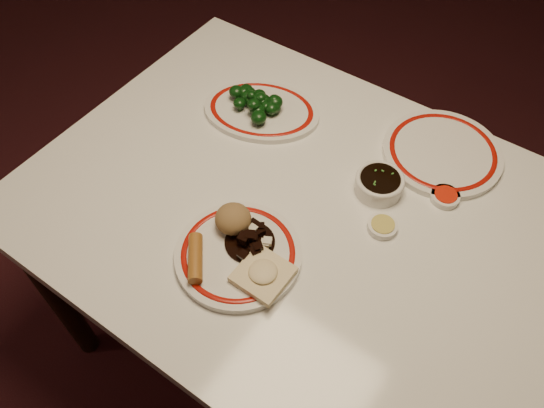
{
  "coord_description": "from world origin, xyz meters",
  "views": [
    {
      "loc": [
        0.35,
        -0.61,
        1.68
      ],
      "look_at": [
        -0.03,
        -0.06,
        0.8
      ],
      "focal_mm": 35.0,
      "sensor_mm": 36.0,
      "label": 1
    }
  ],
  "objects": [
    {
      "name": "ground",
      "position": [
        0.0,
        0.0,
        0.0
      ],
      "size": [
        7.0,
        7.0,
        0.0
      ],
      "primitive_type": "plane",
      "color": "black",
      "rests_on": "ground"
    },
    {
      "name": "soy_bowl",
      "position": [
        0.12,
        0.14,
        0.77
      ],
      "size": [
        0.11,
        0.11,
        0.04
      ],
      "color": "white",
      "rests_on": "dining_table"
    },
    {
      "name": "mustard_dish",
      "position": [
        0.18,
        0.05,
        0.76
      ],
      "size": [
        0.06,
        0.06,
        0.02
      ],
      "color": "white",
      "rests_on": "dining_table"
    },
    {
      "name": "fried_wonton",
      "position": [
        0.04,
        -0.2,
        0.78
      ],
      "size": [
        0.1,
        0.1,
        0.03
      ],
      "color": "beige",
      "rests_on": "main_plate"
    },
    {
      "name": "sweet_sour_dish",
      "position": [
        0.25,
        0.2,
        0.76
      ],
      "size": [
        0.06,
        0.06,
        0.02
      ],
      "color": "white",
      "rests_on": "dining_table"
    },
    {
      "name": "stirfry_heap",
      "position": [
        -0.03,
        -0.15,
        0.78
      ],
      "size": [
        0.11,
        0.1,
        0.03
      ],
      "color": "black",
      "rests_on": "main_plate"
    },
    {
      "name": "far_plate",
      "position": [
        0.19,
        0.32,
        0.76
      ],
      "size": [
        0.29,
        0.29,
        0.02
      ],
      "color": "white",
      "rests_on": "dining_table"
    },
    {
      "name": "spring_roll",
      "position": [
        -0.09,
        -0.25,
        0.78
      ],
      "size": [
        0.09,
        0.1,
        0.03
      ],
      "primitive_type": "cylinder",
      "rotation": [
        1.57,
        0.0,
        0.68
      ],
      "color": "#A66828",
      "rests_on": "main_plate"
    },
    {
      "name": "dining_table",
      "position": [
        0.0,
        0.0,
        0.66
      ],
      "size": [
        1.2,
        0.9,
        0.75
      ],
      "color": "white",
      "rests_on": "ground"
    },
    {
      "name": "broccoli_pile",
      "position": [
        -0.25,
        0.19,
        0.79
      ],
      "size": [
        0.14,
        0.1,
        0.05
      ],
      "color": "#23471C",
      "rests_on": "broccoli_plate"
    },
    {
      "name": "rice_mound",
      "position": [
        -0.08,
        -0.14,
        0.8
      ],
      "size": [
        0.08,
        0.08,
        0.05
      ],
      "primitive_type": "ellipsoid",
      "color": "olive",
      "rests_on": "main_plate"
    },
    {
      "name": "main_plate",
      "position": [
        -0.03,
        -0.18,
        0.76
      ],
      "size": [
        0.33,
        0.33,
        0.02
      ],
      "color": "white",
      "rests_on": "dining_table"
    },
    {
      "name": "broccoli_plate",
      "position": [
        -0.24,
        0.19,
        0.76
      ],
      "size": [
        0.35,
        0.33,
        0.02
      ],
      "color": "white",
      "rests_on": "dining_table"
    }
  ]
}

